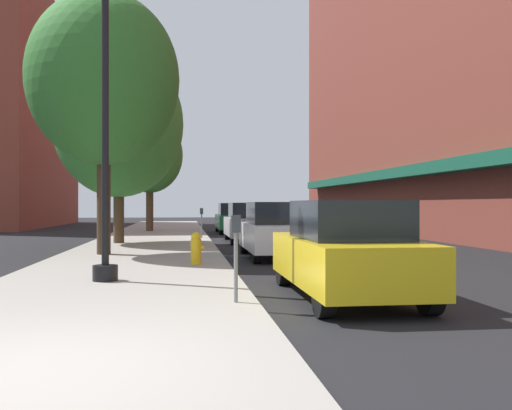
# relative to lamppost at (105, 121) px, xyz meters

# --- Properties ---
(ground_plane) EXTENTS (90.00, 90.00, 0.00)m
(ground_plane) POSITION_rel_lamppost_xyz_m (4.23, 12.17, -3.20)
(ground_plane) COLOR black
(sidewalk_slab) EXTENTS (4.80, 50.00, 0.12)m
(sidewalk_slab) POSITION_rel_lamppost_xyz_m (0.23, 13.17, -3.14)
(sidewalk_slab) COLOR gray
(sidewalk_slab) RESTS_ON ground
(building_far_background) EXTENTS (6.80, 18.00, 16.35)m
(building_far_background) POSITION_rel_lamppost_xyz_m (-10.78, 31.17, 4.95)
(building_far_background) COLOR brown
(building_far_background) RESTS_ON ground
(lamppost) EXTENTS (0.48, 0.48, 5.90)m
(lamppost) POSITION_rel_lamppost_xyz_m (0.00, 0.00, 0.00)
(lamppost) COLOR black
(lamppost) RESTS_ON sidewalk_slab
(fire_hydrant) EXTENTS (0.33, 0.26, 0.79)m
(fire_hydrant) POSITION_rel_lamppost_xyz_m (1.81, 2.75, -2.68)
(fire_hydrant) COLOR gold
(fire_hydrant) RESTS_ON sidewalk_slab
(parking_meter_near) EXTENTS (0.14, 0.09, 1.31)m
(parking_meter_near) POSITION_rel_lamppost_xyz_m (2.28, -2.69, -2.25)
(parking_meter_near) COLOR slate
(parking_meter_near) RESTS_ON sidewalk_slab
(parking_meter_far) EXTENTS (0.14, 0.09, 1.31)m
(parking_meter_far) POSITION_rel_lamppost_xyz_m (2.28, 13.53, -2.25)
(parking_meter_far) COLOR slate
(parking_meter_far) RESTS_ON sidewalk_slab
(tree_near) EXTENTS (3.65, 3.65, 6.31)m
(tree_near) POSITION_rel_lamppost_xyz_m (-0.36, 20.46, 1.10)
(tree_near) COLOR #4C3823
(tree_near) RESTS_ON sidewalk_slab
(tree_mid) EXTENTS (4.45, 4.45, 7.74)m
(tree_mid) POSITION_rel_lamppost_xyz_m (-0.84, 5.91, 2.08)
(tree_mid) COLOR #422D1E
(tree_mid) RESTS_ON sidewalk_slab
(tree_far) EXTENTS (4.91, 4.91, 7.39)m
(tree_far) POSITION_rel_lamppost_xyz_m (-0.96, 10.82, 1.47)
(tree_far) COLOR #4C3823
(tree_far) RESTS_ON sidewalk_slab
(car_yellow) EXTENTS (1.80, 4.30, 1.66)m
(car_yellow) POSITION_rel_lamppost_xyz_m (4.23, -1.87, -2.39)
(car_yellow) COLOR black
(car_yellow) RESTS_ON ground
(car_white) EXTENTS (1.80, 4.30, 1.66)m
(car_white) POSITION_rel_lamppost_xyz_m (4.23, 5.42, -2.39)
(car_white) COLOR black
(car_white) RESTS_ON ground
(car_silver) EXTENTS (1.80, 4.30, 1.66)m
(car_silver) POSITION_rel_lamppost_xyz_m (4.23, 12.49, -2.39)
(car_silver) COLOR black
(car_silver) RESTS_ON ground
(car_green) EXTENTS (1.80, 4.30, 1.66)m
(car_green) POSITION_rel_lamppost_xyz_m (4.23, 19.76, -2.39)
(car_green) COLOR black
(car_green) RESTS_ON ground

